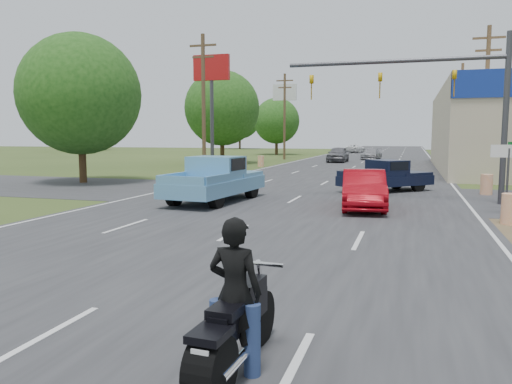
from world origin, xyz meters
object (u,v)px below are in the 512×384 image
(navy_pickup, at_px, (387,176))
(motorcycle, at_px, (233,333))
(red_convertible, at_px, (364,190))
(rider, at_px, (235,300))
(distant_car_grey, at_px, (338,154))
(distant_car_silver, at_px, (371,154))
(distant_car_white, at_px, (355,149))
(blue_pickup, at_px, (217,179))

(navy_pickup, bearing_deg, motorcycle, -46.93)
(red_convertible, bearing_deg, navy_pickup, 78.09)
(rider, distance_m, distant_car_grey, 48.24)
(distant_car_silver, bearing_deg, distant_car_white, 108.42)
(blue_pickup, relative_size, distant_car_silver, 1.34)
(blue_pickup, relative_size, distant_car_grey, 1.25)
(red_convertible, distance_m, distant_car_silver, 40.77)
(red_convertible, xyz_separation_m, distant_car_white, (-7.05, 63.00, -0.06))
(red_convertible, height_order, rider, rider)
(red_convertible, bearing_deg, distant_car_grey, 92.97)
(distant_car_grey, xyz_separation_m, distant_car_silver, (2.96, 6.95, -0.17))
(red_convertible, height_order, navy_pickup, navy_pickup)
(motorcycle, height_order, distant_car_grey, distant_car_grey)
(navy_pickup, bearing_deg, distant_car_grey, 148.43)
(red_convertible, height_order, blue_pickup, blue_pickup)
(distant_car_silver, relative_size, distant_car_white, 0.91)
(rider, height_order, blue_pickup, blue_pickup)
(rider, relative_size, distant_car_white, 0.37)
(motorcycle, bearing_deg, distant_car_grey, 99.73)
(navy_pickup, relative_size, distant_car_white, 0.96)
(distant_car_silver, bearing_deg, navy_pickup, -76.75)
(motorcycle, xyz_separation_m, distant_car_white, (-6.82, 77.26, 0.16))
(distant_car_white, bearing_deg, distant_car_grey, 102.04)
(rider, bearing_deg, distant_car_grey, -80.25)
(blue_pickup, relative_size, distant_car_white, 1.22)
(motorcycle, relative_size, distant_car_grey, 0.49)
(distant_car_silver, xyz_separation_m, distant_car_white, (-4.26, 22.32, 0.03))
(rider, height_order, distant_car_white, rider)
(red_convertible, distance_m, blue_pickup, 6.30)
(red_convertible, xyz_separation_m, navy_pickup, (0.59, 6.47, 0.06))
(blue_pickup, distance_m, navy_pickup, 9.19)
(distant_car_grey, height_order, distant_car_white, distant_car_grey)
(red_convertible, bearing_deg, rider, -97.62)
(motorcycle, relative_size, distant_car_white, 0.48)
(motorcycle, height_order, distant_car_white, distant_car_white)
(blue_pickup, height_order, navy_pickup, blue_pickup)
(rider, xyz_separation_m, distant_car_white, (-6.82, 77.19, -0.22))
(rider, bearing_deg, distant_car_silver, -84.15)
(rider, xyz_separation_m, navy_pickup, (0.82, 20.67, -0.09))
(navy_pickup, xyz_separation_m, distant_car_white, (-7.64, 56.52, -0.12))
(rider, height_order, distant_car_grey, rider)
(motorcycle, relative_size, rider, 1.30)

